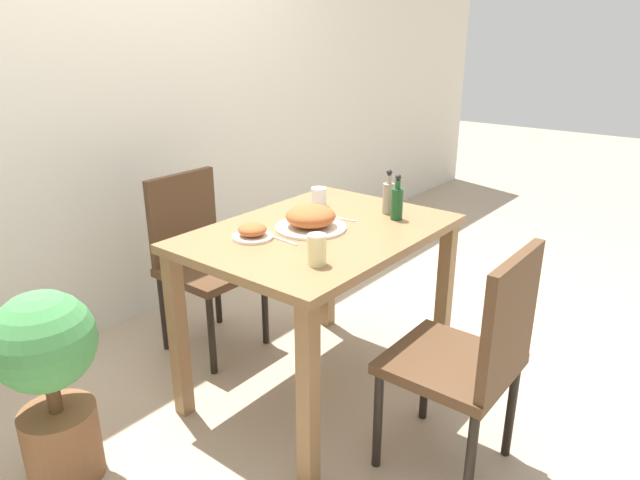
{
  "coord_description": "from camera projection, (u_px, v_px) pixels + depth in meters",
  "views": [
    {
      "loc": [
        -1.74,
        -1.38,
        1.54
      ],
      "look_at": [
        0.0,
        0.0,
        0.72
      ],
      "focal_mm": 32.0,
      "sensor_mm": 36.0,
      "label": 1
    }
  ],
  "objects": [
    {
      "name": "dining_table",
      "position": [
        320.0,
        255.0,
        2.39
      ],
      "size": [
        1.1,
        0.79,
        0.77
      ],
      "color": "olive",
      "rests_on": "ground_plane"
    },
    {
      "name": "juice_glass",
      "position": [
        317.0,
        250.0,
        1.97
      ],
      "size": [
        0.07,
        0.07,
        0.11
      ],
      "color": "beige",
      "rests_on": "dining_table"
    },
    {
      "name": "potted_plant_left",
      "position": [
        50.0,
        376.0,
        1.95
      ],
      "size": [
        0.35,
        0.35,
        0.74
      ],
      "color": "brown",
      "rests_on": "ground_plane"
    },
    {
      "name": "food_plate",
      "position": [
        311.0,
        219.0,
        2.33
      ],
      "size": [
        0.29,
        0.29,
        0.1
      ],
      "color": "beige",
      "rests_on": "dining_table"
    },
    {
      "name": "fork_utensil",
      "position": [
        282.0,
        240.0,
        2.22
      ],
      "size": [
        0.02,
        0.16,
        0.0
      ],
      "rotation": [
        0.0,
        0.0,
        1.5
      ],
      "color": "silver",
      "rests_on": "dining_table"
    },
    {
      "name": "sauce_bottle",
      "position": [
        388.0,
        196.0,
        2.52
      ],
      "size": [
        0.05,
        0.05,
        0.2
      ],
      "color": "gray",
      "rests_on": "dining_table"
    },
    {
      "name": "wall_back",
      "position": [
        123.0,
        80.0,
        2.92
      ],
      "size": [
        8.0,
        0.05,
        2.6
      ],
      "color": "beige",
      "rests_on": "ground_plane"
    },
    {
      "name": "condiment_bottle",
      "position": [
        397.0,
        202.0,
        2.44
      ],
      "size": [
        0.05,
        0.05,
        0.2
      ],
      "color": "#194C23",
      "rests_on": "dining_table"
    },
    {
      "name": "ground_plane",
      "position": [
        320.0,
        387.0,
        2.62
      ],
      "size": [
        16.0,
        16.0,
        0.0
      ],
      "primitive_type": "plane",
      "color": "tan"
    },
    {
      "name": "side_plate",
      "position": [
        252.0,
        232.0,
        2.23
      ],
      "size": [
        0.16,
        0.16,
        0.06
      ],
      "color": "beige",
      "rests_on": "dining_table"
    },
    {
      "name": "chair_far",
      "position": [
        200.0,
        253.0,
        2.84
      ],
      "size": [
        0.42,
        0.42,
        0.88
      ],
      "color": "#4C331E",
      "rests_on": "ground_plane"
    },
    {
      "name": "drink_cup",
      "position": [
        319.0,
        197.0,
        2.64
      ],
      "size": [
        0.07,
        0.07,
        0.09
      ],
      "color": "white",
      "rests_on": "dining_table"
    },
    {
      "name": "chair_near",
      "position": [
        473.0,
        353.0,
        1.96
      ],
      "size": [
        0.42,
        0.42,
        0.88
      ],
      "rotation": [
        0.0,
        0.0,
        3.14
      ],
      "color": "#4C331E",
      "rests_on": "ground_plane"
    },
    {
      "name": "spoon_utensil",
      "position": [
        336.0,
        218.0,
        2.48
      ],
      "size": [
        0.04,
        0.18,
        0.0
      ],
      "rotation": [
        0.0,
        0.0,
        1.71
      ],
      "color": "silver",
      "rests_on": "dining_table"
    }
  ]
}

